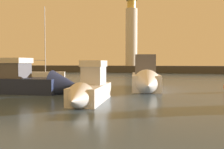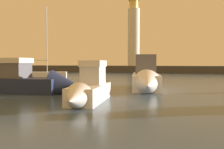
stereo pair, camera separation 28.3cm
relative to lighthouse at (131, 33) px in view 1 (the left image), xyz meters
name	(u,v)px [view 1 (the left image)]	position (x,y,z in m)	size (l,w,h in m)	color
ground_plane	(131,82)	(5.70, -31.38, -10.47)	(220.00, 220.00, 0.00)	#384C60
breakwater	(153,69)	(5.70, 0.00, -9.61)	(78.90, 6.59, 1.73)	#423F3D
lighthouse	(131,33)	(0.00, 0.00, 0.00)	(3.12, 3.12, 18.46)	silver
motorboat_0	(146,78)	(8.76, -40.91, -9.36)	(3.88, 9.12, 3.77)	white
motorboat_1	(33,82)	(-0.18, -45.74, -9.53)	(8.97, 3.08, 3.54)	#1E284C
motorboat_4	(89,89)	(6.10, -49.13, -9.58)	(2.30, 6.58, 2.99)	white
sailboat_moored	(41,75)	(-9.77, -28.85, -9.88)	(7.94, 4.68, 11.62)	white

